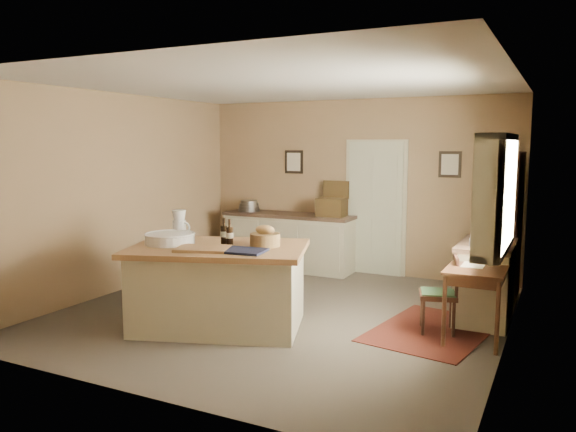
% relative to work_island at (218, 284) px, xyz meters
% --- Properties ---
extents(ground, '(5.00, 5.00, 0.00)m').
position_rel_work_island_xyz_m(ground, '(0.41, 0.77, -0.48)').
color(ground, brown).
rests_on(ground, ground).
extents(wall_back, '(5.00, 0.10, 2.70)m').
position_rel_work_island_xyz_m(wall_back, '(0.41, 3.27, 0.87)').
color(wall_back, '#947450').
rests_on(wall_back, ground).
extents(wall_front, '(5.00, 0.10, 2.70)m').
position_rel_work_island_xyz_m(wall_front, '(0.41, -1.73, 0.87)').
color(wall_front, '#947450').
rests_on(wall_front, ground).
extents(wall_left, '(0.10, 5.00, 2.70)m').
position_rel_work_island_xyz_m(wall_left, '(-2.09, 0.77, 0.87)').
color(wall_left, '#947450').
rests_on(wall_left, ground).
extents(wall_right, '(0.10, 5.00, 2.70)m').
position_rel_work_island_xyz_m(wall_right, '(2.91, 0.77, 0.87)').
color(wall_right, '#947450').
rests_on(wall_right, ground).
extents(ceiling, '(5.00, 5.00, 0.00)m').
position_rel_work_island_xyz_m(ceiling, '(0.41, 0.77, 2.22)').
color(ceiling, silver).
rests_on(ceiling, wall_back).
extents(door, '(0.97, 0.06, 2.11)m').
position_rel_work_island_xyz_m(door, '(0.76, 3.24, 0.57)').
color(door, beige).
rests_on(door, ground).
extents(framed_prints, '(2.82, 0.02, 0.38)m').
position_rel_work_island_xyz_m(framed_prints, '(0.61, 3.25, 1.24)').
color(framed_prints, black).
rests_on(framed_prints, ground).
extents(window, '(0.25, 1.99, 1.12)m').
position_rel_work_island_xyz_m(window, '(2.83, 0.57, 1.07)').
color(window, '#BAB393').
rests_on(window, ground).
extents(work_island, '(2.18, 1.77, 1.20)m').
position_rel_work_island_xyz_m(work_island, '(0.00, 0.00, 0.00)').
color(work_island, '#BAB393').
rests_on(work_island, ground).
extents(sideboard, '(2.15, 0.61, 1.18)m').
position_rel_work_island_xyz_m(sideboard, '(-0.59, 2.97, -0.00)').
color(sideboard, '#BAB393').
rests_on(sideboard, ground).
extents(rug, '(1.35, 1.76, 0.01)m').
position_rel_work_island_xyz_m(rug, '(2.16, 0.91, -0.48)').
color(rug, '#541A15').
rests_on(rug, ground).
extents(writing_desk, '(0.58, 0.95, 0.82)m').
position_rel_work_island_xyz_m(writing_desk, '(2.61, 0.91, 0.19)').
color(writing_desk, '#3D2314').
rests_on(writing_desk, ground).
extents(desk_chair, '(0.47, 0.47, 0.82)m').
position_rel_work_island_xyz_m(desk_chair, '(2.21, 0.89, -0.07)').
color(desk_chair, black).
rests_on(desk_chair, ground).
extents(right_cabinet, '(0.59, 1.06, 0.99)m').
position_rel_work_island_xyz_m(right_cabinet, '(2.61, 1.57, -0.02)').
color(right_cabinet, '#BAB393').
rests_on(right_cabinet, ground).
extents(shelving_unit, '(0.33, 0.86, 1.92)m').
position_rel_work_island_xyz_m(shelving_unit, '(2.76, 2.61, 0.47)').
color(shelving_unit, black).
rests_on(shelving_unit, ground).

